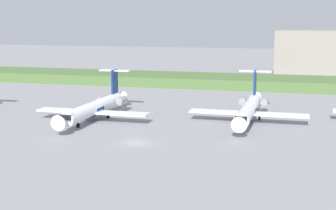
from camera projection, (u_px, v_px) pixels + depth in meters
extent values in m
plane|color=gray|center=(181.00, 110.00, 107.18)|extent=(500.00, 500.00, 0.00)
cube|color=#4C6B38|center=(215.00, 81.00, 147.70)|extent=(320.00, 20.00, 2.97)
cylinder|color=white|center=(94.00, 108.00, 96.23)|extent=(2.70, 24.00, 2.70)
cone|color=white|center=(62.00, 121.00, 83.41)|extent=(2.70, 3.00, 2.70)
cone|color=white|center=(120.00, 97.00, 109.52)|extent=(2.29, 4.00, 2.29)
cube|color=black|center=(67.00, 117.00, 85.13)|extent=(2.03, 1.80, 0.90)
cylinder|color=navy|center=(94.00, 109.00, 96.25)|extent=(2.76, 3.60, 2.76)
cube|color=white|center=(65.00, 110.00, 96.93)|extent=(11.00, 3.20, 0.36)
cube|color=white|center=(121.00, 113.00, 93.83)|extent=(11.00, 3.20, 0.36)
cube|color=navy|center=(115.00, 82.00, 106.00)|extent=(0.36, 3.20, 5.20)
cube|color=white|center=(115.00, 70.00, 105.87)|extent=(6.80, 1.80, 0.24)
cylinder|color=gray|center=(102.00, 99.00, 105.52)|extent=(1.50, 3.40, 1.50)
cylinder|color=gray|center=(122.00, 100.00, 104.34)|extent=(1.50, 3.40, 1.50)
cylinder|color=gray|center=(78.00, 123.00, 89.41)|extent=(0.20, 0.20, 0.65)
cylinder|color=black|center=(78.00, 126.00, 89.51)|extent=(0.30, 0.90, 0.90)
cylinder|color=black|center=(91.00, 115.00, 99.35)|extent=(0.35, 0.90, 0.90)
cylinder|color=black|center=(108.00, 116.00, 98.35)|extent=(0.35, 0.90, 0.90)
cylinder|color=white|center=(249.00, 109.00, 94.77)|extent=(2.70, 24.00, 2.70)
cone|color=white|center=(240.00, 123.00, 81.96)|extent=(2.70, 3.00, 2.70)
cone|color=white|center=(256.00, 98.00, 108.07)|extent=(2.30, 4.00, 2.29)
cube|color=black|center=(242.00, 118.00, 83.68)|extent=(2.02, 1.80, 0.90)
cylinder|color=navy|center=(249.00, 110.00, 94.80)|extent=(2.76, 3.60, 2.76)
cube|color=white|center=(218.00, 112.00, 95.48)|extent=(11.00, 3.20, 0.36)
cube|color=white|center=(279.00, 115.00, 92.38)|extent=(11.00, 3.20, 0.36)
cube|color=navy|center=(255.00, 82.00, 104.54)|extent=(0.36, 3.20, 5.20)
cube|color=white|center=(255.00, 71.00, 104.42)|extent=(6.80, 1.80, 0.24)
cylinder|color=gray|center=(243.00, 100.00, 104.07)|extent=(1.50, 3.40, 1.50)
cylinder|color=gray|center=(264.00, 101.00, 102.89)|extent=(1.50, 3.40, 1.50)
cylinder|color=gray|center=(244.00, 124.00, 87.96)|extent=(0.20, 0.20, 0.65)
cylinder|color=black|center=(244.00, 127.00, 88.05)|extent=(0.30, 0.90, 0.90)
cylinder|color=black|center=(240.00, 117.00, 97.90)|extent=(0.35, 0.90, 0.90)
cylinder|color=black|center=(259.00, 118.00, 96.90)|extent=(0.35, 0.90, 0.90)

